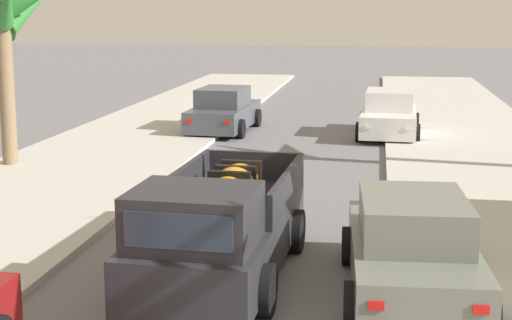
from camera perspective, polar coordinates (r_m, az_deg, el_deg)
The scene contains 8 objects.
sidewalk_left at distance 19.16m, azimuth -15.02°, elevation -1.66°, with size 5.27×60.00×0.12m, color beige.
sidewalk_right at distance 17.77m, azimuth 18.35°, elevation -2.86°, with size 5.27×60.00×0.12m, color beige.
curb_left at distance 18.70m, azimuth -11.56°, elevation -1.85°, with size 0.16×60.00×0.10m, color silver.
curb_right at distance 17.61m, azimuth 14.39°, elevation -2.80°, with size 0.16×60.00×0.10m, color silver.
pickup_truck at distance 12.10m, azimuth -2.72°, elevation -5.17°, with size 2.37×5.28×1.80m.
car_left_near at distance 11.65m, azimuth 11.58°, elevation -6.58°, with size 2.21×4.34×1.54m.
car_right_near at distance 26.45m, azimuth -2.44°, elevation 3.68°, with size 2.19×4.33×1.54m.
car_right_mid at distance 25.87m, azimuth 9.94°, elevation 3.35°, with size 2.13×4.31×1.54m.
Camera 1 is at (2.39, -5.02, 4.26)m, focal length 53.37 mm.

